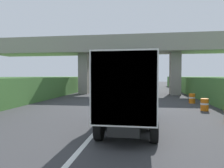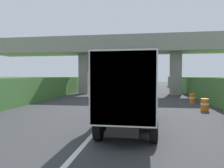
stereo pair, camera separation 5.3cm
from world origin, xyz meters
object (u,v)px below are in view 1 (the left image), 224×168
truck_blue (130,88)px  construction_barrel_3 (205,105)px  construction_barrel_4 (192,98)px  overhead_highway_sign (125,63)px  truck_yellow (117,80)px  car_silver (124,85)px

truck_blue → construction_barrel_3: size_ratio=8.11×
construction_barrel_3 → construction_barrel_4: same height
overhead_highway_sign → truck_blue: (1.49, -14.12, -2.10)m
construction_barrel_4 → construction_barrel_3: bearing=-91.0°
truck_yellow → car_silver: (0.17, 8.11, -1.08)m
truck_blue → construction_barrel_3: 7.76m
truck_blue → construction_barrel_3: truck_blue is taller
construction_barrel_4 → truck_yellow: bearing=129.1°
truck_blue → overhead_highway_sign: bearing=96.0°
overhead_highway_sign → car_silver: size_ratio=1.43×
car_silver → construction_barrel_3: size_ratio=4.56×
truck_blue → construction_barrel_4: size_ratio=8.11×
car_silver → construction_barrel_4: bearing=-66.0°
overhead_highway_sign → construction_barrel_4: size_ratio=6.53×
overhead_highway_sign → construction_barrel_3: 11.27m
overhead_highway_sign → construction_barrel_3: (6.56, -8.43, -3.58)m
truck_blue → car_silver: bearing=96.2°
truck_blue → car_silver: size_ratio=1.78×
car_silver → truck_blue: bearing=-83.8°
truck_yellow → car_silver: truck_yellow is taller
overhead_highway_sign → truck_yellow: overhead_highway_sign is taller
construction_barrel_3 → truck_blue: bearing=-131.8°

